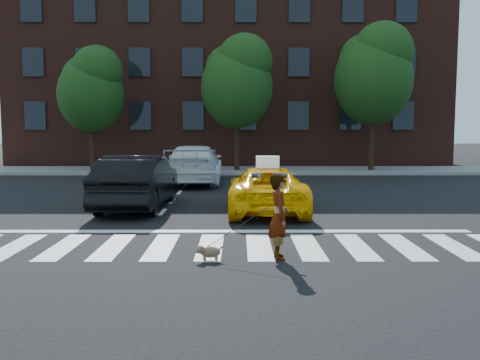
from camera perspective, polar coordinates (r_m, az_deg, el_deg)
The scene contains 14 objects.
ground at distance 11.03m, azimuth -3.19°, elevation -7.16°, with size 120.00×120.00×0.00m, color black.
crosswalk at distance 11.03m, azimuth -3.19°, elevation -7.13°, with size 13.00×2.40×0.01m, color silver.
stop_line at distance 12.59m, azimuth -2.81°, elevation -5.49°, with size 12.00×0.30×0.01m, color silver.
sidewalk_far at distance 28.34m, azimuth -1.34°, elevation 1.03°, with size 30.00×4.00×0.15m, color slate.
building at distance 35.91m, azimuth -1.12°, elevation 11.54°, with size 26.00×10.00×12.00m, color #49221A.
tree_left at distance 28.80m, azimuth -15.59°, elevation 9.59°, with size 3.39×3.38×6.50m.
tree_mid at distance 27.83m, azimuth -0.27°, elevation 10.79°, with size 3.69×3.69×7.10m.
tree_right at distance 28.72m, azimuth 14.12°, elevation 11.29°, with size 4.00×4.00×7.70m.
taxi at distance 15.35m, azimuth 2.90°, elevation -1.00°, with size 2.15×4.66×1.29m, color #FFBD05.
black_sedan at distance 16.22m, azimuth -10.89°, elevation -0.17°, with size 1.70×4.87×1.60m, color black.
white_suv at distance 22.75m, azimuth -4.91°, elevation 1.67°, with size 2.28×5.60×1.63m, color white.
woman at distance 9.97m, azimuth 4.18°, elevation -3.93°, with size 0.58×0.38×1.59m, color #999999.
dog at distance 9.91m, azimuth -3.41°, elevation -7.65°, with size 0.52×0.29×0.30m.
taxi_sign at distance 15.07m, azimuth 2.96°, elevation 1.96°, with size 0.65×0.28×0.32m, color white.
Camera 1 is at (0.57, -10.73, 2.50)m, focal length 40.00 mm.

